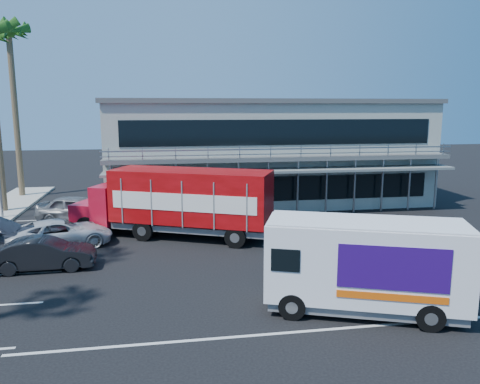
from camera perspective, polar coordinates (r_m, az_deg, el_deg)
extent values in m
plane|color=black|center=(20.47, 3.68, -9.01)|extent=(120.00, 120.00, 0.00)
cube|color=#9EA597|center=(34.77, 2.97, 4.91)|extent=(22.00, 10.00, 7.00)
cube|color=#515454|center=(34.61, 3.03, 10.94)|extent=(22.40, 10.40, 0.30)
cube|color=#515454|center=(29.34, 5.32, 4.08)|extent=(22.00, 1.20, 0.25)
cube|color=gray|center=(28.76, 5.62, 4.95)|extent=(22.00, 0.08, 0.90)
cube|color=slate|center=(29.14, 5.45, 2.64)|extent=(22.00, 1.80, 0.15)
cube|color=black|center=(30.18, 4.98, 0.42)|extent=(20.00, 0.06, 1.60)
cube|color=black|center=(29.77, 5.09, 7.26)|extent=(20.00, 0.06, 1.60)
cylinder|color=brown|center=(38.80, -25.66, 8.18)|extent=(0.44, 0.44, 12.00)
sphere|color=#1A4A15|center=(39.17, -26.40, 17.26)|extent=(1.10, 1.10, 1.10)
cube|color=#B40E22|center=(27.08, -17.57, -2.42)|extent=(2.25, 2.69, 1.23)
cube|color=#B40E22|center=(26.39, -15.56, -1.39)|extent=(1.98, 2.75, 2.15)
cube|color=black|center=(26.28, -15.63, -0.08)|extent=(0.93, 2.01, 0.72)
cube|color=#B70B10|center=(24.27, -5.96, -0.46)|extent=(8.52, 5.67, 2.66)
cube|color=slate|center=(24.61, -5.89, -4.09)|extent=(8.37, 5.32, 0.31)
cube|color=white|center=(23.11, -7.07, -1.29)|extent=(6.90, 3.09, 0.87)
cube|color=white|center=(25.48, -4.95, -0.16)|extent=(6.90, 3.09, 0.87)
cylinder|color=black|center=(26.11, -18.24, -4.03)|extent=(1.09, 0.69, 1.06)
cylinder|color=black|center=(27.97, -15.76, -2.96)|extent=(1.09, 0.69, 1.06)
cylinder|color=black|center=(24.52, -11.76, -4.64)|extent=(1.09, 0.69, 1.06)
cylinder|color=black|center=(26.49, -9.62, -3.44)|extent=(1.09, 0.69, 1.06)
cylinder|color=black|center=(22.82, -0.57, -5.54)|extent=(1.09, 0.69, 1.06)
cylinder|color=black|center=(24.93, 0.78, -4.17)|extent=(1.09, 0.69, 1.06)
cube|color=white|center=(16.04, 15.03, -8.14)|extent=(6.78, 4.31, 2.57)
cube|color=slate|center=(16.53, 14.80, -12.82)|extent=(6.47, 4.01, 0.32)
cube|color=black|center=(16.03, 3.56, -6.78)|extent=(0.69, 1.71, 0.87)
cube|color=white|center=(15.68, 15.26, -3.59)|extent=(6.65, 4.22, 0.07)
cube|color=#2B0A61|center=(15.00, 18.18, -8.87)|extent=(3.10, 1.18, 1.38)
cube|color=#2B0A61|center=(17.11, 17.28, -6.44)|extent=(3.10, 1.18, 1.38)
cube|color=#F2590C|center=(15.32, 17.99, -12.12)|extent=(3.10, 1.17, 0.23)
cylinder|color=black|center=(15.60, 6.37, -13.68)|extent=(0.92, 0.57, 0.88)
cylinder|color=black|center=(17.39, 6.91, -11.10)|extent=(0.92, 0.57, 0.88)
cylinder|color=black|center=(15.88, 22.19, -13.97)|extent=(0.92, 0.57, 0.88)
cylinder|color=black|center=(17.65, 20.98, -11.42)|extent=(0.92, 0.57, 0.88)
imported|color=black|center=(21.51, -22.78, -6.95)|extent=(4.18, 1.58, 1.36)
imported|color=silver|center=(24.51, -21.10, -4.76)|extent=(5.41, 3.72, 1.37)
imported|color=slate|center=(29.28, -19.19, -2.01)|extent=(5.11, 3.26, 1.62)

